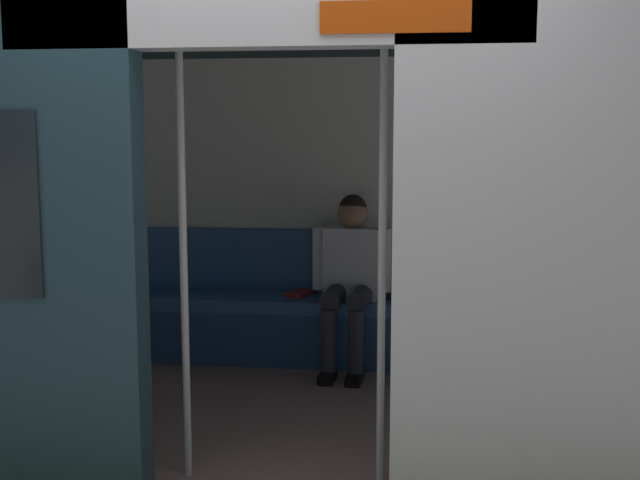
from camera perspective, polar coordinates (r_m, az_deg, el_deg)
train_car at (r=4.45m, az=-1.85°, el=6.24°), size 6.40×2.83×2.28m
bench_seat at (r=5.64m, az=0.60°, el=-5.28°), size 2.95×0.44×0.48m
person_seated at (r=5.51m, az=2.16°, el=-2.12°), size 0.55×0.69×1.20m
handbag at (r=5.63m, az=5.97°, el=-3.31°), size 0.26×0.15×0.17m
book at (r=5.72m, az=-1.43°, el=-3.81°), size 0.23×0.26×0.03m
grab_pole_door at (r=3.74m, az=-9.70°, el=-1.09°), size 0.04×0.04×2.14m
grab_pole_far at (r=3.60m, az=4.44°, el=-1.33°), size 0.04×0.04×2.14m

